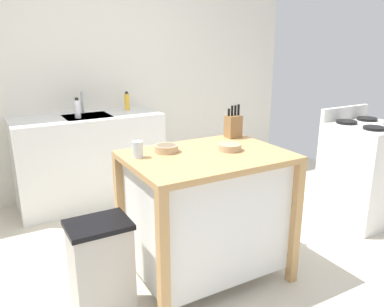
# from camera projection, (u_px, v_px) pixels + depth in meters

# --- Properties ---
(ground_plane) EXTENTS (6.04, 6.04, 0.00)m
(ground_plane) POSITION_uv_depth(u_px,v_px,m) (173.00, 278.00, 2.77)
(ground_plane) COLOR beige
(ground_plane) RESTS_ON ground
(wall_back) EXTENTS (5.04, 0.10, 2.60)m
(wall_back) POSITION_uv_depth(u_px,v_px,m) (86.00, 73.00, 4.07)
(wall_back) COLOR silver
(wall_back) RESTS_ON ground
(kitchen_island) EXTENTS (1.05, 0.76, 0.92)m
(kitchen_island) POSITION_uv_depth(u_px,v_px,m) (206.00, 210.00, 2.66)
(kitchen_island) COLOR tan
(kitchen_island) RESTS_ON ground
(knife_block) EXTENTS (0.11, 0.09, 0.25)m
(knife_block) POSITION_uv_depth(u_px,v_px,m) (233.00, 126.00, 2.94)
(knife_block) COLOR olive
(knife_block) RESTS_ON kitchen_island
(bowl_stoneware_deep) EXTENTS (0.15, 0.15, 0.05)m
(bowl_stoneware_deep) POSITION_uv_depth(u_px,v_px,m) (230.00, 147.00, 2.62)
(bowl_stoneware_deep) COLOR tan
(bowl_stoneware_deep) RESTS_ON kitchen_island
(bowl_ceramic_wide) EXTENTS (0.16, 0.16, 0.05)m
(bowl_ceramic_wide) POSITION_uv_depth(u_px,v_px,m) (166.00, 148.00, 2.58)
(bowl_ceramic_wide) COLOR tan
(bowl_ceramic_wide) RESTS_ON kitchen_island
(drinking_cup) EXTENTS (0.07, 0.07, 0.11)m
(drinking_cup) POSITION_uv_depth(u_px,v_px,m) (138.00, 150.00, 2.45)
(drinking_cup) COLOR silver
(drinking_cup) RESTS_ON kitchen_island
(trash_bin) EXTENTS (0.36, 0.28, 0.63)m
(trash_bin) POSITION_uv_depth(u_px,v_px,m) (101.00, 270.00, 2.31)
(trash_bin) COLOR #B7B2A8
(trash_bin) RESTS_ON ground
(sink_counter) EXTENTS (1.44, 0.60, 0.91)m
(sink_counter) POSITION_uv_depth(u_px,v_px,m) (90.00, 159.00, 3.96)
(sink_counter) COLOR silver
(sink_counter) RESTS_ON ground
(sink_faucet) EXTENTS (0.02, 0.02, 0.22)m
(sink_faucet) POSITION_uv_depth(u_px,v_px,m) (82.00, 103.00, 3.92)
(sink_faucet) COLOR #B7BCC1
(sink_faucet) RESTS_ON sink_counter
(bottle_hand_soap) EXTENTS (0.06, 0.06, 0.20)m
(bottle_hand_soap) POSITION_uv_depth(u_px,v_px,m) (77.00, 109.00, 3.69)
(bottle_hand_soap) COLOR white
(bottle_hand_soap) RESTS_ON sink_counter
(bottle_dish_soap) EXTENTS (0.05, 0.05, 0.20)m
(bottle_dish_soap) POSITION_uv_depth(u_px,v_px,m) (127.00, 102.00, 4.11)
(bottle_dish_soap) COLOR yellow
(bottle_dish_soap) RESTS_ON sink_counter
(stove) EXTENTS (0.60, 0.60, 1.03)m
(stove) POSITION_uv_depth(u_px,v_px,m) (364.00, 172.00, 3.56)
(stove) COLOR white
(stove) RESTS_ON ground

